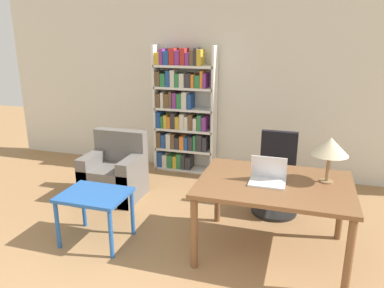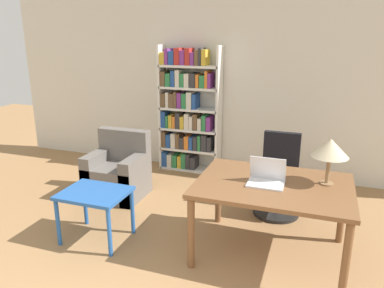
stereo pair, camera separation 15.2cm
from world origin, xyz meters
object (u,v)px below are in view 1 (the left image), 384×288
desk (274,191)px  armchair (115,175)px  laptop (268,177)px  office_chair (276,179)px  side_table_blue (95,200)px  table_lamp (330,147)px  bookshelf (182,112)px

desk → armchair: 2.33m
desk → laptop: laptop is taller
office_chair → side_table_blue: bearing=-143.3°
table_lamp → laptop: bearing=-161.5°
table_lamp → bookshelf: bookshelf is taller
bookshelf → laptop: bearing=-52.5°
laptop → office_chair: laptop is taller
laptop → table_lamp: bearing=18.5°
desk → office_chair: 1.01m
table_lamp → office_chair: size_ratio=0.45×
table_lamp → office_chair: (-0.53, 0.82, -0.70)m
table_lamp → armchair: (-2.66, 0.60, -0.82)m
desk → table_lamp: bearing=17.8°
side_table_blue → bookshelf: bookshelf is taller
laptop → table_lamp: table_lamp is taller
office_chair → desk: bearing=-87.1°
desk → bookshelf: size_ratio=0.74×
table_lamp → bookshelf: bearing=138.6°
desk → armchair: size_ratio=1.66×
table_lamp → side_table_blue: size_ratio=0.66×
desk → bookshelf: bearing=129.0°
table_lamp → office_chair: 1.21m
laptop → desk: bearing=23.3°
side_table_blue → armchair: 1.16m
laptop → bookshelf: size_ratio=0.17×
desk → bookshelf: (-1.64, 2.03, 0.29)m
office_chair → armchair: office_chair is taller
desk → side_table_blue: (-1.81, -0.33, -0.21)m
table_lamp → office_chair: table_lamp is taller
laptop → office_chair: (0.02, 1.01, -0.40)m
table_lamp → side_table_blue: (-2.29, -0.49, -0.65)m
side_table_blue → desk: bearing=10.4°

